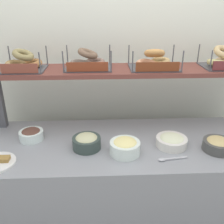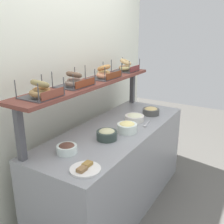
{
  "view_description": "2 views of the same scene",
  "coord_description": "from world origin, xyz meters",
  "px_view_note": "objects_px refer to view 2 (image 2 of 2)",
  "views": [
    {
      "loc": [
        -0.16,
        -1.46,
        1.72
      ],
      "look_at": [
        -0.09,
        0.05,
        1.05
      ],
      "focal_mm": 40.93,
      "sensor_mm": 36.0,
      "label": 1
    },
    {
      "loc": [
        -2.02,
        -1.18,
        1.79
      ],
      "look_at": [
        -0.05,
        0.0,
        1.03
      ],
      "focal_mm": 42.07,
      "sensor_mm": 36.0,
      "label": 2
    }
  ],
  "objects_px": {
    "bagel_basket_plain": "(126,67)",
    "bowl_potato_salad": "(135,117)",
    "bagel_basket_poppy": "(74,81)",
    "bowl_hummus": "(151,111)",
    "bagel_basket_sesame": "(104,73)",
    "serving_spoon_near_plate": "(146,125)",
    "bagel_basket_everything": "(41,91)",
    "bowl_chocolate_spread": "(67,148)",
    "bowl_egg_salad": "(127,127)",
    "bowl_tuna_salad": "(107,134)",
    "serving_plate_white": "(85,169)"
  },
  "relations": [
    {
      "from": "bowl_hummus",
      "to": "bagel_basket_everything",
      "type": "distance_m",
      "value": 1.36
    },
    {
      "from": "serving_spoon_near_plate",
      "to": "bagel_basket_poppy",
      "type": "relative_size",
      "value": 0.57
    },
    {
      "from": "bagel_basket_everything",
      "to": "serving_spoon_near_plate",
      "type": "bearing_deg",
      "value": -27.68
    },
    {
      "from": "serving_plate_white",
      "to": "bowl_chocolate_spread",
      "type": "bearing_deg",
      "value": 63.97
    },
    {
      "from": "serving_plate_white",
      "to": "bagel_basket_plain",
      "type": "relative_size",
      "value": 0.76
    },
    {
      "from": "bowl_tuna_salad",
      "to": "serving_plate_white",
      "type": "distance_m",
      "value": 0.53
    },
    {
      "from": "bagel_basket_sesame",
      "to": "bowl_hummus",
      "type": "bearing_deg",
      "value": -46.88
    },
    {
      "from": "bagel_basket_everything",
      "to": "serving_plate_white",
      "type": "bearing_deg",
      "value": -101.81
    },
    {
      "from": "bowl_chocolate_spread",
      "to": "bowl_tuna_salad",
      "type": "relative_size",
      "value": 0.88
    },
    {
      "from": "bowl_chocolate_spread",
      "to": "bagel_basket_everything",
      "type": "height_order",
      "value": "bagel_basket_everything"
    },
    {
      "from": "serving_spoon_near_plate",
      "to": "bagel_basket_plain",
      "type": "bearing_deg",
      "value": 46.6
    },
    {
      "from": "bowl_potato_salad",
      "to": "serving_spoon_near_plate",
      "type": "distance_m",
      "value": 0.17
    },
    {
      "from": "bowl_chocolate_spread",
      "to": "bagel_basket_everything",
      "type": "relative_size",
      "value": 0.55
    },
    {
      "from": "bowl_hummus",
      "to": "bagel_basket_plain",
      "type": "bearing_deg",
      "value": 72.23
    },
    {
      "from": "bowl_tuna_salad",
      "to": "bowl_hummus",
      "type": "xyz_separation_m",
      "value": [
        0.82,
        -0.06,
        -0.01
      ]
    },
    {
      "from": "bowl_egg_salad",
      "to": "bagel_basket_everything",
      "type": "distance_m",
      "value": 0.87
    },
    {
      "from": "bowl_chocolate_spread",
      "to": "bagel_basket_poppy",
      "type": "height_order",
      "value": "bagel_basket_poppy"
    },
    {
      "from": "bowl_egg_salad",
      "to": "bowl_tuna_salad",
      "type": "distance_m",
      "value": 0.25
    },
    {
      "from": "serving_spoon_near_plate",
      "to": "bagel_basket_poppy",
      "type": "height_order",
      "value": "bagel_basket_poppy"
    },
    {
      "from": "serving_spoon_near_plate",
      "to": "bowl_egg_salad",
      "type": "bearing_deg",
      "value": 161.34
    },
    {
      "from": "bowl_potato_salad",
      "to": "bagel_basket_poppy",
      "type": "height_order",
      "value": "bagel_basket_poppy"
    },
    {
      "from": "bowl_hummus",
      "to": "bowl_potato_salad",
      "type": "bearing_deg",
      "value": 166.63
    },
    {
      "from": "serving_spoon_near_plate",
      "to": "bowl_chocolate_spread",
      "type": "bearing_deg",
      "value": 161.79
    },
    {
      "from": "bagel_basket_sesame",
      "to": "bagel_basket_plain",
      "type": "xyz_separation_m",
      "value": [
        0.48,
        0.01,
        0.0
      ]
    },
    {
      "from": "bowl_egg_salad",
      "to": "bagel_basket_sesame",
      "type": "relative_size",
      "value": 0.56
    },
    {
      "from": "bowl_potato_salad",
      "to": "serving_spoon_near_plate",
      "type": "xyz_separation_m",
      "value": [
        -0.06,
        -0.16,
        -0.03
      ]
    },
    {
      "from": "bowl_egg_salad",
      "to": "bowl_hummus",
      "type": "bearing_deg",
      "value": 1.0
    },
    {
      "from": "bagel_basket_plain",
      "to": "bowl_potato_salad",
      "type": "bearing_deg",
      "value": -140.76
    },
    {
      "from": "bowl_egg_salad",
      "to": "bagel_basket_everything",
      "type": "relative_size",
      "value": 0.65
    },
    {
      "from": "bowl_potato_salad",
      "to": "serving_spoon_near_plate",
      "type": "bearing_deg",
      "value": -110.46
    },
    {
      "from": "serving_spoon_near_plate",
      "to": "bagel_basket_everything",
      "type": "bearing_deg",
      "value": 152.32
    },
    {
      "from": "bowl_potato_salad",
      "to": "bagel_basket_everything",
      "type": "bearing_deg",
      "value": 161.94
    },
    {
      "from": "serving_plate_white",
      "to": "bagel_basket_everything",
      "type": "xyz_separation_m",
      "value": [
        0.1,
        0.46,
        0.47
      ]
    },
    {
      "from": "bowl_egg_salad",
      "to": "bagel_basket_sesame",
      "type": "bearing_deg",
      "value": 60.08
    },
    {
      "from": "serving_plate_white",
      "to": "bagel_basket_sesame",
      "type": "xyz_separation_m",
      "value": [
        0.97,
        0.47,
        0.47
      ]
    },
    {
      "from": "serving_spoon_near_plate",
      "to": "bagel_basket_everything",
      "type": "distance_m",
      "value": 1.12
    },
    {
      "from": "bowl_potato_salad",
      "to": "bagel_basket_everything",
      "type": "distance_m",
      "value": 1.1
    },
    {
      "from": "bowl_egg_salad",
      "to": "serving_spoon_near_plate",
      "type": "bearing_deg",
      "value": -18.66
    },
    {
      "from": "serving_spoon_near_plate",
      "to": "bagel_basket_sesame",
      "type": "bearing_deg",
      "value": 92.76
    },
    {
      "from": "bowl_chocolate_spread",
      "to": "serving_spoon_near_plate",
      "type": "xyz_separation_m",
      "value": [
        0.86,
        -0.28,
        -0.03
      ]
    },
    {
      "from": "bowl_tuna_salad",
      "to": "serving_plate_white",
      "type": "bearing_deg",
      "value": -163.78
    },
    {
      "from": "bowl_potato_salad",
      "to": "bowl_hummus",
      "type": "xyz_separation_m",
      "value": [
        0.27,
        -0.07,
        0.01
      ]
    },
    {
      "from": "bowl_egg_salad",
      "to": "bagel_basket_everything",
      "type": "height_order",
      "value": "bagel_basket_everything"
    },
    {
      "from": "bagel_basket_poppy",
      "to": "bagel_basket_plain",
      "type": "bearing_deg",
      "value": -0.55
    },
    {
      "from": "bagel_basket_plain",
      "to": "bowl_chocolate_spread",
      "type": "bearing_deg",
      "value": -171.26
    },
    {
      "from": "bowl_potato_salad",
      "to": "bagel_basket_plain",
      "type": "height_order",
      "value": "bagel_basket_plain"
    },
    {
      "from": "bagel_basket_sesame",
      "to": "serving_plate_white",
      "type": "bearing_deg",
      "value": -154.31
    },
    {
      "from": "bowl_hummus",
      "to": "bagel_basket_poppy",
      "type": "relative_size",
      "value": 0.58
    },
    {
      "from": "bowl_hummus",
      "to": "serving_spoon_near_plate",
      "type": "bearing_deg",
      "value": -164.3
    },
    {
      "from": "bowl_tuna_salad",
      "to": "serving_plate_white",
      "type": "relative_size",
      "value": 0.83
    }
  ]
}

